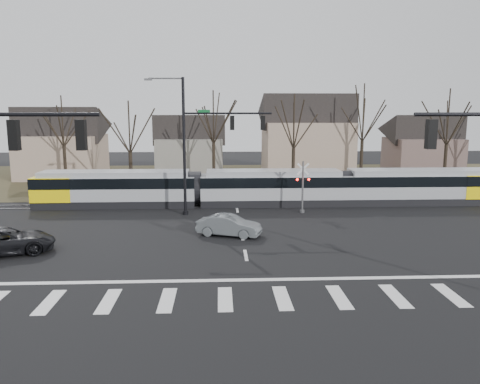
{
  "coord_description": "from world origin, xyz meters",
  "views": [
    {
      "loc": [
        -1.4,
        -22.43,
        7.67
      ],
      "look_at": [
        0.0,
        9.0,
        2.3
      ],
      "focal_mm": 35.0,
      "sensor_mm": 36.0,
      "label": 1
    }
  ],
  "objects_px": {
    "sedan": "(229,225)",
    "suv": "(4,241)",
    "rail_crossing_signal": "(303,189)",
    "tram": "(271,186)"
  },
  "relations": [
    {
      "from": "sedan",
      "to": "suv",
      "type": "xyz_separation_m",
      "value": [
        -12.38,
        -3.3,
        0.07
      ]
    },
    {
      "from": "tram",
      "to": "sedan",
      "type": "height_order",
      "value": "tram"
    },
    {
      "from": "sedan",
      "to": "suv",
      "type": "relative_size",
      "value": 0.73
    },
    {
      "from": "sedan",
      "to": "rail_crossing_signal",
      "type": "bearing_deg",
      "value": -22.07
    },
    {
      "from": "rail_crossing_signal",
      "to": "tram",
      "type": "bearing_deg",
      "value": 123.15
    },
    {
      "from": "tram",
      "to": "suv",
      "type": "height_order",
      "value": "tram"
    },
    {
      "from": "tram",
      "to": "sedan",
      "type": "xyz_separation_m",
      "value": [
        -3.73,
        -9.87,
        -0.93
      ]
    },
    {
      "from": "suv",
      "to": "rail_crossing_signal",
      "type": "xyz_separation_m",
      "value": [
        18.21,
        9.97,
        1.15
      ]
    },
    {
      "from": "rail_crossing_signal",
      "to": "suv",
      "type": "bearing_deg",
      "value": -151.3
    },
    {
      "from": "tram",
      "to": "sedan",
      "type": "relative_size",
      "value": 9.1
    }
  ]
}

